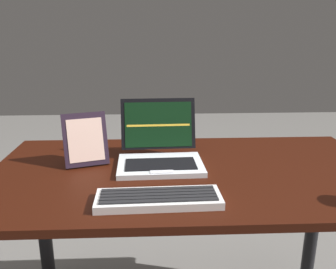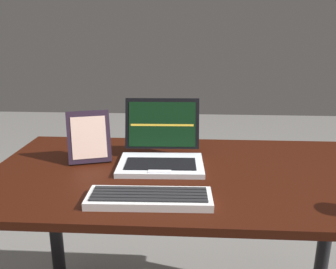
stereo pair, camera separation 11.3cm
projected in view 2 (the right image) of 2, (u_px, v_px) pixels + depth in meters
name	position (u px, v px, depth m)	size (l,w,h in m)	color
desk	(188.00, 205.00, 1.19)	(1.31, 0.70, 0.76)	black
laptop_front	(161.00, 152.00, 1.20)	(0.29, 0.26, 0.21)	silver
external_keyboard	(149.00, 198.00, 0.94)	(0.34, 0.12, 0.03)	silver
photo_frame	(89.00, 137.00, 1.21)	(0.16, 0.10, 0.18)	black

